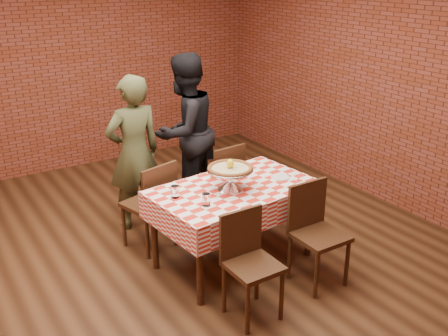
% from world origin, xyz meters
% --- Properties ---
extents(ground, '(6.00, 6.00, 0.00)m').
position_xyz_m(ground, '(0.00, 0.00, 0.00)').
color(ground, black).
rests_on(ground, ground).
extents(back_wall, '(5.50, 0.00, 5.50)m').
position_xyz_m(back_wall, '(0.00, 3.00, 1.45)').
color(back_wall, maroon).
rests_on(back_wall, ground).
extents(table, '(1.51, 0.99, 0.75)m').
position_xyz_m(table, '(0.51, -0.23, 0.38)').
color(table, '#422712').
rests_on(table, ground).
extents(tablecloth, '(1.54, 1.03, 0.25)m').
position_xyz_m(tablecloth, '(0.51, -0.23, 0.64)').
color(tablecloth, red).
rests_on(tablecloth, table).
extents(pizza_stand, '(0.51, 0.51, 0.18)m').
position_xyz_m(pizza_stand, '(0.46, -0.25, 0.85)').
color(pizza_stand, silver).
rests_on(pizza_stand, tablecloth).
extents(pizza, '(0.49, 0.49, 0.03)m').
position_xyz_m(pizza, '(0.46, -0.25, 0.95)').
color(pizza, beige).
rests_on(pizza, pizza_stand).
extents(lemon, '(0.08, 0.08, 0.08)m').
position_xyz_m(lemon, '(0.46, -0.25, 1.00)').
color(lemon, yellow).
rests_on(lemon, pizza).
extents(water_glass_left, '(0.07, 0.07, 0.11)m').
position_xyz_m(water_glass_left, '(0.11, -0.43, 0.81)').
color(water_glass_left, white).
rests_on(water_glass_left, tablecloth).
extents(water_glass_right, '(0.07, 0.07, 0.11)m').
position_xyz_m(water_glass_right, '(-0.03, -0.15, 0.81)').
color(water_glass_right, white).
rests_on(water_glass_right, tablecloth).
extents(side_plate, '(0.19, 0.19, 0.01)m').
position_xyz_m(side_plate, '(0.99, -0.29, 0.76)').
color(side_plate, white).
rests_on(side_plate, tablecloth).
extents(sweetener_packet_a, '(0.06, 0.06, 0.00)m').
position_xyz_m(sweetener_packet_a, '(1.08, -0.40, 0.76)').
color(sweetener_packet_a, white).
rests_on(sweetener_packet_a, tablecloth).
extents(sweetener_packet_b, '(0.05, 0.04, 0.00)m').
position_xyz_m(sweetener_packet_b, '(1.15, -0.29, 0.76)').
color(sweetener_packet_b, white).
rests_on(sweetener_packet_b, tablecloth).
extents(condiment_caddy, '(0.13, 0.11, 0.15)m').
position_xyz_m(condiment_caddy, '(0.50, 0.07, 0.84)').
color(condiment_caddy, silver).
rests_on(condiment_caddy, tablecloth).
extents(chair_near_left, '(0.38, 0.38, 0.86)m').
position_xyz_m(chair_near_left, '(0.19, -0.99, 0.43)').
color(chair_near_left, '#422712').
rests_on(chair_near_left, ground).
extents(chair_near_right, '(0.41, 0.41, 0.89)m').
position_xyz_m(chair_near_right, '(0.94, -0.91, 0.44)').
color(chair_near_right, '#422712').
rests_on(chair_near_right, ground).
extents(chair_far_left, '(0.51, 0.51, 0.89)m').
position_xyz_m(chair_far_left, '(-0.02, 0.45, 0.45)').
color(chair_far_left, '#422712').
rests_on(chair_far_left, ground).
extents(chair_far_right, '(0.43, 0.43, 0.87)m').
position_xyz_m(chair_far_right, '(0.87, 0.59, 0.44)').
color(chair_far_right, '#422712').
rests_on(chair_far_right, ground).
extents(diner_olive, '(0.60, 0.40, 1.62)m').
position_xyz_m(diner_olive, '(0.07, 0.94, 0.81)').
color(diner_olive, '#3F4526').
rests_on(diner_olive, ground).
extents(diner_black, '(1.01, 0.90, 1.73)m').
position_xyz_m(diner_black, '(0.77, 1.14, 0.87)').
color(diner_black, black).
rests_on(diner_black, ground).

